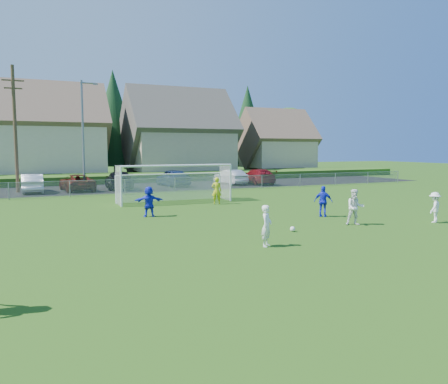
{
  "coord_description": "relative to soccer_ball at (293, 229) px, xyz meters",
  "views": [
    {
      "loc": [
        -8.79,
        -11.42,
        3.56
      ],
      "look_at": [
        0.0,
        8.0,
        1.4
      ],
      "focal_mm": 35.0,
      "sensor_mm": 36.0,
      "label": 1
    }
  ],
  "objects": [
    {
      "name": "chainlink_fence",
      "position": [
        -1.45,
        17.9,
        0.52
      ],
      "size": [
        52.06,
        0.06,
        1.2
      ],
      "color": "gray",
      "rests_on": "ground"
    },
    {
      "name": "asphalt_lot",
      "position": [
        -1.45,
        23.4,
        -0.1
      ],
      "size": [
        60.0,
        60.0,
        0.0
      ],
      "primitive_type": "plane",
      "color": "black",
      "rests_on": "ground"
    },
    {
      "name": "player_white_b",
      "position": [
        3.49,
        0.15,
        0.72
      ],
      "size": [
        1.02,
        0.94,
        1.67
      ],
      "primitive_type": "imported",
      "rotation": [
        0.0,
        0.0,
        -0.5
      ],
      "color": "white",
      "rests_on": "ground"
    },
    {
      "name": "goalkeeper",
      "position": [
        0.67,
        9.74,
        0.75
      ],
      "size": [
        0.73,
        0.6,
        1.71
      ],
      "primitive_type": "imported",
      "rotation": [
        0.0,
        0.0,
        2.8
      ],
      "color": "gold",
      "rests_on": "ground"
    },
    {
      "name": "soccer_goal",
      "position": [
        -1.45,
        11.95,
        1.52
      ],
      "size": [
        7.42,
        1.9,
        2.5
      ],
      "color": "white",
      "rests_on": "ground"
    },
    {
      "name": "car_c",
      "position": [
        -6.49,
        22.53,
        0.57
      ],
      "size": [
        2.71,
        5.08,
        1.36
      ],
      "primitive_type": "imported",
      "rotation": [
        0.0,
        0.0,
        3.24
      ],
      "color": "#551209",
      "rests_on": "ground"
    },
    {
      "name": "player_blue_a",
      "position": [
        3.67,
        2.75,
        0.69
      ],
      "size": [
        0.92,
        0.96,
        1.61
      ],
      "primitive_type": "imported",
      "rotation": [
        0.0,
        0.0,
        2.31
      ],
      "color": "#1626D5",
      "rests_on": "ground"
    },
    {
      "name": "streetlight",
      "position": [
        -5.9,
        21.9,
        4.73
      ],
      "size": [
        1.38,
        0.18,
        9.0
      ],
      "color": "slate",
      "rests_on": "ground"
    },
    {
      "name": "houses_row",
      "position": [
        0.52,
        38.36,
        7.22
      ],
      "size": [
        53.9,
        11.45,
        13.27
      ],
      "color": "tan",
      "rests_on": "ground"
    },
    {
      "name": "car_g",
      "position": [
        10.48,
        22.25,
        0.64
      ],
      "size": [
        2.48,
        5.29,
        1.49
      ],
      "primitive_type": "imported",
      "rotation": [
        0.0,
        0.0,
        3.07
      ],
      "color": "maroon",
      "rests_on": "ground"
    },
    {
      "name": "player_blue_b",
      "position": [
        -4.54,
        6.52,
        0.68
      ],
      "size": [
        1.53,
        0.73,
        1.58
      ],
      "primitive_type": "imported",
      "rotation": [
        0.0,
        0.0,
        2.96
      ],
      "color": "#1626D5",
      "rests_on": "ground"
    },
    {
      "name": "player_white_c",
      "position": [
        7.44,
        -0.87,
        0.62
      ],
      "size": [
        1.09,
        0.89,
        1.46
      ],
      "primitive_type": "imported",
      "rotation": [
        0.0,
        0.0,
        3.58
      ],
      "color": "white",
      "rests_on": "ground"
    },
    {
      "name": "car_e",
      "position": [
        2.12,
        23.37,
        0.69
      ],
      "size": [
        2.34,
        4.86,
        1.6
      ],
      "primitive_type": "imported",
      "rotation": [
        0.0,
        0.0,
        3.24
      ],
      "color": "navy",
      "rests_on": "ground"
    },
    {
      "name": "soccer_ball",
      "position": [
        0.0,
        0.0,
        0.0
      ],
      "size": [
        0.22,
        0.22,
        0.22
      ],
      "primitive_type": "sphere",
      "color": "white",
      "rests_on": "ground"
    },
    {
      "name": "car_d",
      "position": [
        -2.98,
        22.68,
        0.65
      ],
      "size": [
        2.64,
        5.44,
        1.52
      ],
      "primitive_type": "imported",
      "rotation": [
        0.0,
        0.0,
        3.04
      ],
      "color": "black",
      "rests_on": "ground"
    },
    {
      "name": "grass_embankment",
      "position": [
        -1.45,
        30.9,
        0.29
      ],
      "size": [
        70.0,
        6.0,
        0.8
      ],
      "primitive_type": "cube",
      "color": "#1E420F",
      "rests_on": "ground"
    },
    {
      "name": "utility_pole",
      "position": [
        -10.95,
        22.9,
        5.04
      ],
      "size": [
        1.6,
        0.26,
        10.0
      ],
      "color": "#473321",
      "rests_on": "ground"
    },
    {
      "name": "car_f",
      "position": [
        7.89,
        23.02,
        0.6
      ],
      "size": [
        1.9,
        4.45,
        1.43
      ],
      "primitive_type": "imported",
      "rotation": [
        0.0,
        0.0,
        3.23
      ],
      "color": "silver",
      "rests_on": "ground"
    },
    {
      "name": "player_white_a",
      "position": [
        -2.43,
        -1.99,
        0.65
      ],
      "size": [
        0.65,
        0.64,
        1.51
      ],
      "primitive_type": "imported",
      "rotation": [
        0.0,
        0.0,
        0.75
      ],
      "color": "white",
      "rests_on": "ground"
    },
    {
      "name": "ground",
      "position": [
        -1.45,
        -4.1,
        -0.11
      ],
      "size": [
        160.0,
        160.0,
        0.0
      ],
      "primitive_type": "plane",
      "color": "#193D0C",
      "rests_on": "ground"
    },
    {
      "name": "tree_row",
      "position": [
        -0.41,
        44.64,
        6.8
      ],
      "size": [
        65.98,
        12.36,
        13.8
      ],
      "color": "#382616",
      "rests_on": "ground"
    },
    {
      "name": "car_b",
      "position": [
        -9.88,
        22.41,
        0.63
      ],
      "size": [
        1.58,
        4.5,
        1.48
      ],
      "primitive_type": "imported",
      "rotation": [
        0.0,
        0.0,
        3.14
      ],
      "color": "white",
      "rests_on": "ground"
    }
  ]
}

